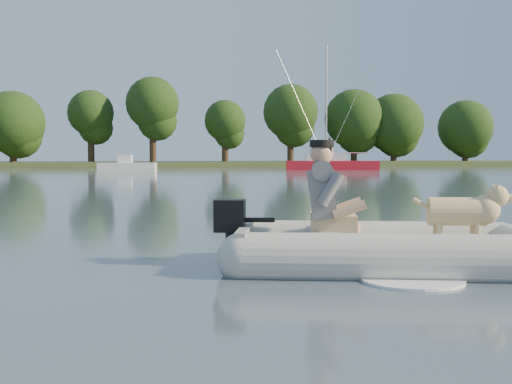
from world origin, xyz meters
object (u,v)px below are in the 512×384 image
object	(u,v)px
man	(324,191)
motorboat	(127,161)
dog	(457,217)
dinghy	(393,209)
sailboat	(331,164)

from	to	relation	value
man	motorboat	size ratio (longest dim) A/B	0.26
dog	motorboat	size ratio (longest dim) A/B	0.22
dinghy	sailboat	bearing A→B (deg)	88.27
dog	dinghy	bearing A→B (deg)	-175.43
dinghy	motorboat	world-z (taller)	motorboat
sailboat	dinghy	bearing A→B (deg)	-93.95
dinghy	motorboat	xyz separation A→B (m)	(-0.65, 43.16, 0.22)
motorboat	sailboat	xyz separation A→B (m)	(17.26, 2.25, -0.38)
dinghy	sailboat	world-z (taller)	sailboat
dog	sailboat	size ratio (longest dim) A/B	0.09
sailboat	man	bearing A→B (deg)	-94.84
sailboat	dog	bearing A→B (deg)	-93.13
motorboat	dinghy	bearing A→B (deg)	-77.21
man	sailboat	world-z (taller)	sailboat
dinghy	man	size ratio (longest dim) A/B	4.45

